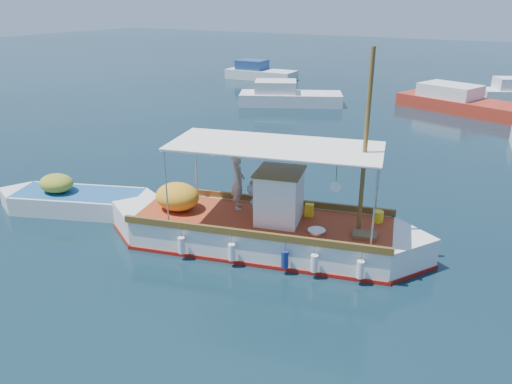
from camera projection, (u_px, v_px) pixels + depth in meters
The scene contains 6 objects.
ground at pixel (273, 248), 14.51m from camera, with size 160.00×160.00×0.00m, color black.
fishing_caique at pixel (260, 230), 14.46m from camera, with size 9.41×4.29×5.92m.
dinghy at pixel (78, 202), 16.97m from camera, with size 5.51×3.07×1.44m.
bg_boat_nw at pixel (287, 97), 33.46m from camera, with size 7.13×5.11×1.80m.
bg_boat_n at pixel (463, 104), 31.44m from camera, with size 9.13×5.58×1.80m.
bg_boat_far_w at pixel (259, 73), 43.89m from camera, with size 6.20×2.53×1.80m.
Camera 1 is at (6.01, -11.43, 6.84)m, focal length 35.00 mm.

